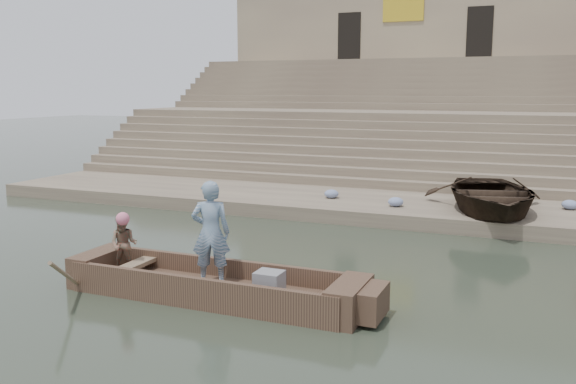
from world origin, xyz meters
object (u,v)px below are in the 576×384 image
Objects in this scene: television at (269,283)px; standing_man at (211,233)px; rowing_man at (124,244)px; beached_rowboat at (491,194)px; main_rowboat at (214,292)px.

standing_man is at bearing 173.70° from television.
beached_rowboat is at bearing 34.68° from rowing_man.
standing_man is 9.05m from beached_rowboat.
standing_man is at bearing -16.81° from rowing_man.
rowing_man is 3.12m from television.
main_rowboat is 2.11m from rowing_man.
standing_man is (-0.11, 0.13, 1.06)m from main_rowboat.
main_rowboat is at bearing -20.70° from rowing_man.
television is (3.10, -0.08, -0.36)m from rowing_man.
standing_man reaches higher than rowing_man.
rowing_man is (-1.89, -0.05, -0.39)m from standing_man.
rowing_man is at bearing 177.62° from main_rowboat.
beached_rowboat is (2.98, 8.15, 0.46)m from television.
standing_man reaches higher than main_rowboat.
standing_man is 1.93m from rowing_man.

